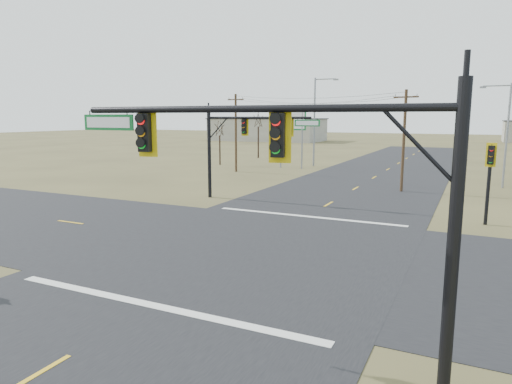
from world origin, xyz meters
TOP-DOWN VIEW (x-y plane):
  - ground at (0.00, 0.00)m, footprint 320.00×320.00m
  - road_ew at (0.00, 0.00)m, footprint 160.00×14.00m
  - road_ns at (0.00, 0.00)m, footprint 14.00×160.00m
  - stop_bar_near at (0.00, -7.50)m, footprint 12.00×0.40m
  - stop_bar_far at (0.00, 7.50)m, footprint 12.00×0.40m
  - mast_arm_near at (5.06, -8.66)m, footprint 10.34×0.51m
  - mast_arm_far at (-6.03, 10.92)m, footprint 8.83×0.45m
  - pedestal_signal_ne at (9.91, 9.85)m, footprint 0.62×0.54m
  - utility_pole_near at (3.79, 20.08)m, footprint 2.01×0.51m
  - utility_pole_far at (-15.11, 26.39)m, footprint 2.10×0.36m
  - highway_sign at (-10.82, 32.38)m, footprint 3.64×0.18m
  - streetlight_a at (11.26, 25.94)m, footprint 2.50×0.33m
  - streetlight_c at (-8.94, 35.95)m, footprint 3.01×0.29m
  - bare_tree_a at (-20.58, 32.19)m, footprint 2.98×2.98m
  - bare_tree_b at (-20.36, 43.29)m, footprint 2.93×2.93m
  - warehouse_left at (-40.00, 90.00)m, footprint 28.00×14.00m

SIDE VIEW (x-z plane):
  - ground at x=0.00m, z-range 0.00..0.00m
  - road_ew at x=0.00m, z-range 0.00..0.02m
  - road_ns at x=0.00m, z-range 0.00..0.02m
  - stop_bar_near at x=0.00m, z-range 0.03..0.03m
  - stop_bar_far at x=0.00m, z-range 0.03..0.03m
  - warehouse_left at x=-40.00m, z-range 0.00..5.50m
  - pedestal_signal_ne at x=9.91m, z-range 1.04..5.76m
  - utility_pole_near at x=3.79m, z-range 0.20..8.50m
  - utility_pole_far at x=-15.11m, z-range 0.20..8.80m
  - bare_tree_a at x=-20.58m, z-range 1.72..7.62m
  - highway_sign at x=-10.82m, z-range 1.35..8.17m
  - mast_arm_far at x=-6.03m, z-range 1.50..8.16m
  - streetlight_a at x=11.26m, z-range 0.55..9.48m
  - mast_arm_near at x=5.06m, z-range 1.59..8.50m
  - bare_tree_b at x=-20.36m, z-range 2.15..9.32m
  - streetlight_c at x=-8.94m, z-range 0.67..11.51m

